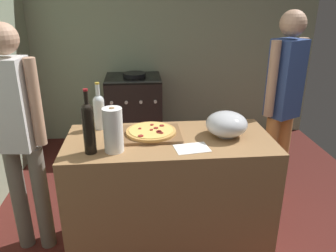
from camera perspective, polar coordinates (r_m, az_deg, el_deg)
ground_plane at (r=3.25m, az=1.58°, el=-11.68°), size 3.84×3.51×0.02m
kitchen_wall_rear at (r=4.25m, az=-0.73°, el=15.12°), size 3.84×0.10×2.60m
counter at (r=2.41m, az=0.23°, el=-11.84°), size 1.38×0.63×0.89m
cutting_board at (r=2.25m, az=-2.93°, el=-1.40°), size 0.40×0.32×0.02m
pizza at (r=2.24m, az=-2.93°, el=-0.91°), size 0.34×0.34×0.03m
mixing_bowl at (r=2.24m, az=10.03°, el=0.32°), size 0.28×0.28×0.17m
paper_towel_roll at (r=2.00m, az=-9.42°, el=-0.70°), size 0.12×0.12×0.28m
wine_bottle_amber at (r=2.37m, az=-11.77°, el=2.71°), size 0.08×0.08×0.34m
wine_bottle_clear at (r=1.99m, az=-13.50°, el=0.00°), size 0.07×0.07×0.40m
recipe_sheet at (r=2.07m, az=4.12°, el=-3.83°), size 0.23×0.18×0.00m
stove at (r=4.03m, az=-5.81°, el=2.25°), size 0.64×0.61×0.93m
person_in_stripes at (r=2.41m, az=-24.29°, el=-0.90°), size 0.36×0.22×1.63m
person_in_red at (r=2.89m, az=19.17°, el=4.29°), size 0.36×0.28×1.68m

